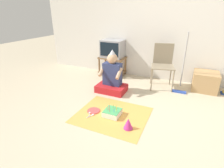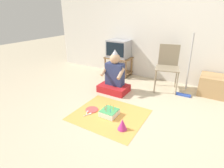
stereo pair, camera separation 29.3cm
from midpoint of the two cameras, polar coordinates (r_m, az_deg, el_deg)
The scene contains 14 objects.
ground_plane at distance 2.62m, azimuth 5.53°, elevation -13.03°, with size 16.00×16.00×0.00m, color beige.
wall_back at distance 4.09m, azimuth 16.17°, elevation 18.49°, with size 6.40×0.06×2.55m.
tv_stand at distance 4.42m, azimuth -1.76°, elevation 6.40°, with size 0.63×0.41×0.46m.
tv at distance 4.33m, azimuth -1.81°, elevation 11.45°, with size 0.52×0.39×0.42m.
folding_chair at distance 3.76m, azimuth 14.12°, elevation 6.83°, with size 0.54×0.52×0.91m.
cardboard_box_stack at distance 3.98m, azimuth 26.30°, elevation 0.77°, with size 0.47×0.47×0.39m.
dust_mop at distance 3.68m, azimuth 19.70°, elevation 2.66°, with size 0.28×0.33×1.19m.
person_seated at distance 3.49m, azimuth -2.44°, elevation 1.80°, with size 0.58×0.41×0.85m.
party_cloth at distance 2.82m, azimuth -2.97°, elevation -10.08°, with size 1.11×0.96×0.01m.
birthday_cake at distance 2.78m, azimuth -2.94°, elevation -9.38°, with size 0.25×0.25×0.17m.
party_hat_blue at distance 2.48m, azimuth 1.91°, elevation -12.86°, with size 0.13×0.13×0.16m.
paper_plate at distance 2.94m, azimuth -8.92°, elevation -8.67°, with size 0.21×0.21×0.01m.
plastic_spoon_near at distance 2.88m, azimuth -10.29°, elevation -9.45°, with size 0.07×0.14×0.01m.
plastic_spoon_far at distance 2.83m, azimuth -9.52°, elevation -10.06°, with size 0.07×0.14×0.01m.
Camera 1 is at (0.52, -2.09, 1.54)m, focal length 28.00 mm.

